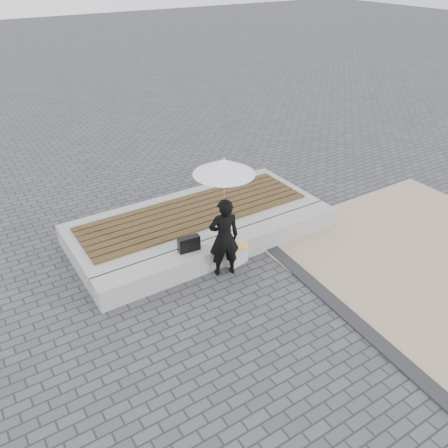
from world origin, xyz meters
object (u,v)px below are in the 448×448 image
at_px(seating_ledge, 227,249).
at_px(woman, 224,238).
at_px(handbag, 189,244).
at_px(parasol, 224,167).
at_px(canvas_tote, 237,254).

bearing_deg(seating_ledge, woman, -129.86).
distance_m(seating_ledge, woman, 0.70).
bearing_deg(handbag, parasol, -36.44).
distance_m(woman, canvas_tote, 0.63).
bearing_deg(parasol, seating_ledge, 50.14).
relative_size(parasol, canvas_tote, 3.01).
relative_size(handbag, canvas_tote, 0.93).
xyz_separation_m(woman, parasol, (0.00, 0.00, 1.31)).
height_order(woman, parasol, parasol).
relative_size(seating_ledge, woman, 3.41).
relative_size(woman, parasol, 1.16).
height_order(woman, handbag, woman).
height_order(seating_ledge, canvas_tote, canvas_tote).
bearing_deg(woman, parasol, -163.71).
bearing_deg(canvas_tote, woman, -177.11).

